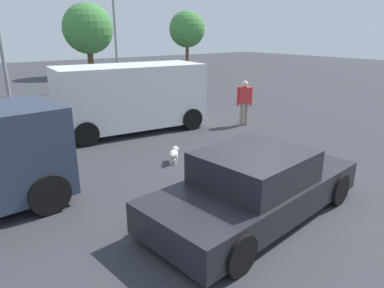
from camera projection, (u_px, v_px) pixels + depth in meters
The scene contains 8 objects.
ground_plane at pixel (267, 207), 6.95m from camera, with size 80.00×80.00×0.00m, color #38383D.
sedan_foreground at pixel (255, 187), 6.49m from camera, with size 4.71×2.37×1.29m.
dog at pixel (174, 154), 9.27m from camera, with size 0.46×0.45×0.40m.
van_white at pixel (130, 96), 12.00m from camera, with size 5.10×2.64×2.27m.
pedestrian at pixel (244, 99), 12.80m from camera, with size 0.48×0.43×1.64m.
light_post_near at pixel (113, 3), 20.05m from camera, with size 0.44×0.44×7.32m.
tree_back_center at pixel (88, 29), 26.21m from camera, with size 3.74×3.74×5.42m.
tree_far_right at pixel (187, 29), 31.97m from camera, with size 3.28×3.28×5.18m.
Camera 1 is at (-4.93, -4.09, 3.34)m, focal length 32.69 mm.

